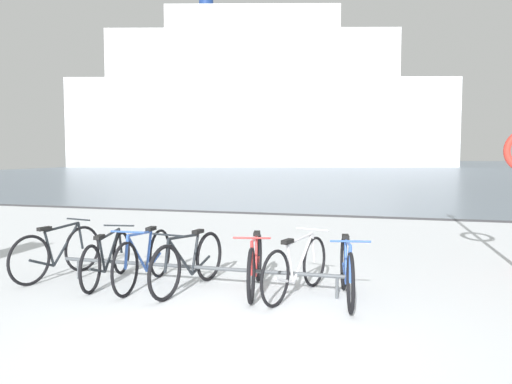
{
  "coord_description": "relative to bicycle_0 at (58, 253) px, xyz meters",
  "views": [
    {
      "loc": [
        1.64,
        -4.57,
        1.8
      ],
      "look_at": [
        -1.15,
        5.31,
        1.02
      ],
      "focal_mm": 35.74,
      "sensor_mm": 36.0,
      "label": 1
    }
  ],
  "objects": [
    {
      "name": "ground",
      "position": [
        3.09,
        52.27,
        -0.41
      ],
      "size": [
        80.0,
        132.0,
        0.08
      ],
      "color": "silver"
    },
    {
      "name": "bicycle_1",
      "position": [
        0.84,
        -0.05,
        -0.03
      ],
      "size": [
        0.47,
        1.71,
        0.75
      ],
      "color": "black",
      "rests_on": "ground"
    },
    {
      "name": "bike_rack",
      "position": [
        2.16,
        0.03,
        -0.1
      ],
      "size": [
        4.11,
        0.05,
        0.31
      ],
      "color": "#4C5156",
      "rests_on": "ground"
    },
    {
      "name": "bicycle_6",
      "position": [
        4.13,
        -0.01,
        0.0
      ],
      "size": [
        0.48,
        1.7,
        0.82
      ],
      "color": "black",
      "rests_on": "ground"
    },
    {
      "name": "bicycle_0",
      "position": [
        0.0,
        0.0,
        0.0
      ],
      "size": [
        0.49,
        1.62,
        0.82
      ],
      "color": "black",
      "rests_on": "ground"
    },
    {
      "name": "bicycle_5",
      "position": [
        3.5,
        0.02,
        -0.0
      ],
      "size": [
        0.6,
        1.71,
        0.8
      ],
      "color": "black",
      "rests_on": "ground"
    },
    {
      "name": "bicycle_3",
      "position": [
        2.08,
        -0.1,
        -0.0
      ],
      "size": [
        0.46,
        1.77,
        0.81
      ],
      "color": "black",
      "rests_on": "ground"
    },
    {
      "name": "ferry_ship",
      "position": [
        -14.0,
        61.64,
        8.36
      ],
      "size": [
        51.4,
        23.28,
        26.05
      ],
      "color": "silver",
      "rests_on": "ground"
    },
    {
      "name": "bicycle_2",
      "position": [
        1.42,
        -0.09,
        0.0
      ],
      "size": [
        0.46,
        1.76,
        0.82
      ],
      "color": "black",
      "rests_on": "ground"
    },
    {
      "name": "bicycle_4",
      "position": [
        2.94,
        0.08,
        -0.01
      ],
      "size": [
        0.51,
        1.75,
        0.79
      ],
      "color": "black",
      "rests_on": "ground"
    }
  ]
}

